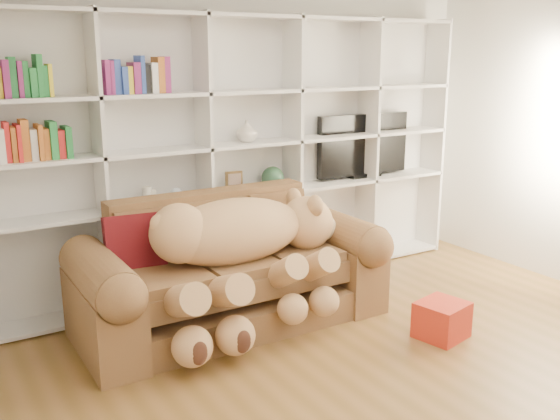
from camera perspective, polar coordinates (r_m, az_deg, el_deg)
floor at (r=4.15m, az=13.57°, el=-16.22°), size 5.00×5.00×0.00m
wall_back at (r=5.66m, az=-3.76°, el=6.82°), size 5.00×0.02×2.70m
bookshelf at (r=5.44m, az=-5.32°, el=6.02°), size 4.43×0.35×2.40m
sofa at (r=4.91m, az=-4.61°, el=-6.11°), size 2.36×1.02×0.99m
teddy_bear at (r=4.64m, az=-3.54°, el=-3.31°), size 1.67×0.94×0.97m
throw_pillow at (r=4.70m, az=-13.15°, el=-2.97°), size 0.45×0.29×0.45m
gift_box at (r=4.88m, az=14.57°, el=-9.69°), size 0.40×0.38×0.27m
tv at (r=6.28m, az=7.60°, el=5.83°), size 1.06×0.18×0.62m
picture_frame at (r=5.48m, az=-4.23°, el=2.56°), size 0.16×0.05×0.19m
green_vase at (r=5.67m, az=-0.67°, el=2.96°), size 0.21×0.21×0.21m
figurine_tall at (r=5.18m, az=-12.06°, el=1.27°), size 0.10×0.10×0.15m
figurine_short at (r=5.20m, az=-11.63°, el=1.15°), size 0.09×0.09×0.12m
snow_globe at (r=5.27m, az=-9.45°, el=1.42°), size 0.11×0.11×0.11m
shelf_vase at (r=5.47m, az=-3.06°, el=7.22°), size 0.20×0.20×0.19m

